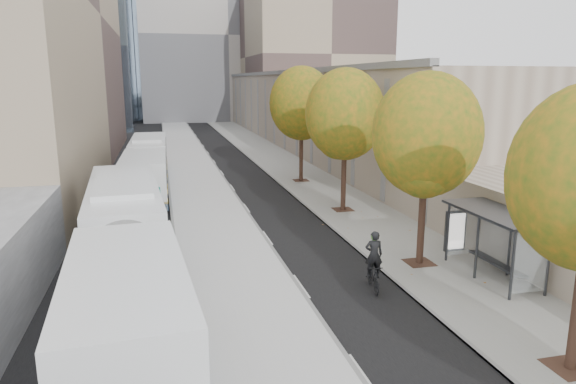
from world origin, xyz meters
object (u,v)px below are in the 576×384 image
object	(u,v)px
cyclist	(373,268)
distant_car	(150,153)
bus_near	(126,248)
bus_shelter	(501,222)
bus_far	(148,164)

from	to	relation	value
cyclist	distant_car	bearing A→B (deg)	113.74
bus_near	cyclist	size ratio (longest dim) A/B	8.69
bus_shelter	bus_far	size ratio (longest dim) A/B	0.25
cyclist	distant_car	world-z (taller)	cyclist
bus_shelter	bus_near	xyz separation A→B (m)	(-13.34, 1.71, -0.48)
bus_far	distant_car	distance (m)	12.73
bus_near	distant_car	bearing A→B (deg)	85.71
distant_car	bus_far	bearing A→B (deg)	-105.32
bus_near	cyclist	bearing A→B (deg)	-14.43
bus_shelter	distant_car	distance (m)	36.10
bus_near	bus_far	bearing A→B (deg)	85.19
bus_far	distant_car	bearing A→B (deg)	91.02
bus_far	cyclist	xyz separation A→B (m)	(8.02, -20.83, -0.81)
bus_shelter	bus_near	size ratio (longest dim) A/B	0.23
bus_far	cyclist	distance (m)	22.34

